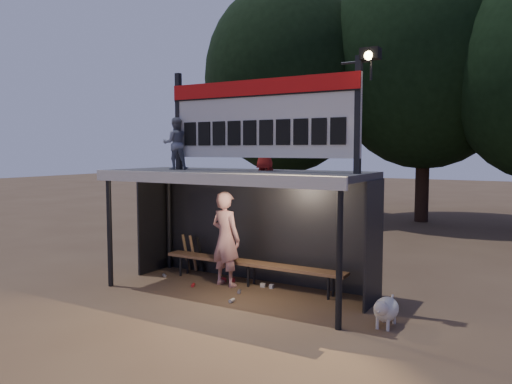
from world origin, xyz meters
TOP-DOWN VIEW (x-y plane):
  - ground at (0.00, 0.00)m, footprint 80.00×80.00m
  - player at (-0.44, 0.30)m, footprint 0.76×0.56m
  - child_a at (-1.33, -0.13)m, footprint 0.63×0.62m
  - child_b at (0.40, 0.40)m, footprint 0.45×0.31m
  - dugout_shelter at (0.00, 0.24)m, footprint 5.10×2.08m
  - scoreboard_assembly at (0.56, -0.01)m, footprint 4.10×0.27m
  - bench at (0.00, 0.55)m, footprint 4.00×0.35m
  - tree_left at (-4.00, 10.00)m, footprint 6.46×6.46m
  - tree_mid at (1.00, 11.50)m, footprint 7.22×7.22m
  - dog at (2.99, -0.45)m, footprint 0.36×0.81m
  - bats at (-1.66, 0.82)m, footprint 0.47×0.32m
  - litter at (-0.35, 0.21)m, footprint 2.50×1.28m

SIDE VIEW (x-z plane):
  - ground at x=0.00m, z-range 0.00..0.00m
  - litter at x=-0.35m, z-range 0.00..0.08m
  - dog at x=2.99m, z-range 0.03..0.53m
  - bats at x=-1.66m, z-range 0.01..0.85m
  - bench at x=0.00m, z-range 0.19..0.67m
  - player at x=-0.44m, z-range 0.00..1.89m
  - dugout_shelter at x=0.00m, z-range 0.69..3.01m
  - child_b at x=0.40m, z-range 2.32..3.21m
  - child_a at x=-1.33m, z-range 2.32..3.35m
  - scoreboard_assembly at x=0.56m, z-range 2.33..4.32m
  - tree_left at x=-4.00m, z-range 0.88..10.15m
  - tree_mid at x=1.00m, z-range 0.99..11.34m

